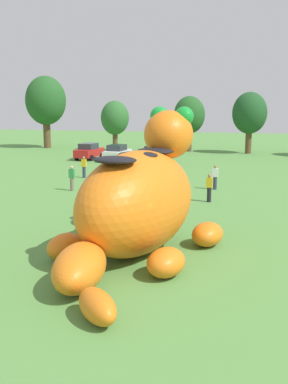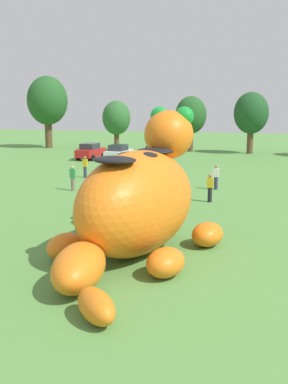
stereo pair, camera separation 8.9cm
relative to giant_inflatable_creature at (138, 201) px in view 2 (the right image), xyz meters
name	(u,v)px [view 2 (the right image)]	position (x,y,z in m)	size (l,w,h in m)	color
ground_plane	(126,260)	(-0.17, -1.05, -2.09)	(160.00, 160.00, 0.00)	#568E42
giant_inflatable_creature	(138,201)	(0.00, 0.00, 0.00)	(6.60, 11.49, 5.73)	orange
car_red	(90,151)	(-13.22, 29.14, -1.23)	(2.21, 4.23, 1.72)	red
car_white	(119,153)	(-9.78, 28.26, -1.23)	(2.18, 4.22, 1.72)	white
car_black	(156,154)	(-5.81, 28.07, -1.23)	(2.16, 4.21, 1.72)	black
tree_far_left	(47,101)	(-23.35, 40.07, 4.07)	(5.31, 5.31, 9.42)	brown
tree_left	(116,118)	(-13.28, 38.46, 1.96)	(3.49, 3.49, 6.20)	brown
tree_mid_left	(191,115)	(-4.21, 40.07, 2.33)	(3.81, 3.81, 6.76)	brown
tree_centre_left	(251,113)	(3.01, 39.41, 2.61)	(4.05, 4.05, 7.19)	brown
spectator_near_inflatable	(210,188)	(1.66, 10.38, -1.24)	(0.38, 0.26, 1.71)	black
spectator_mid_field	(85,167)	(-9.11, 17.28, -1.24)	(0.38, 0.26, 1.71)	#2D334C
spectator_by_cars	(133,167)	(-5.31, 18.04, -1.24)	(0.38, 0.26, 1.71)	black
spectator_wandering	(216,177)	(1.58, 14.64, -1.24)	(0.38, 0.26, 1.71)	#2D334C
spectator_far_side	(73,178)	(-7.82, 11.78, -1.24)	(0.38, 0.26, 1.71)	#726656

